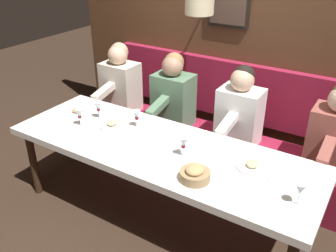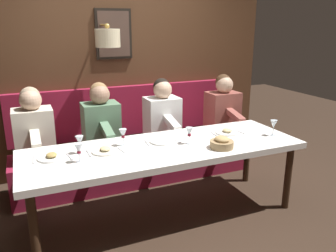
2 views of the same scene
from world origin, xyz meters
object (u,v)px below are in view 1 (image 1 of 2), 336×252
object	(u,v)px
diner_far	(120,80)
wine_glass_1	(300,190)
diner_middle	(173,93)
diner_nearest	(335,132)
wine_glass_2	(137,115)
wine_glass_4	(183,143)
wine_glass_0	(79,114)
diner_near	(240,109)
dining_table	(159,152)
bread_bowl	(195,174)
wine_glass_3	(98,107)

from	to	relation	value
diner_far	wine_glass_1	xyz separation A→B (m)	(-1.02, -2.28, 0.04)
diner_middle	diner_far	bearing A→B (deg)	90.00
diner_nearest	wine_glass_2	bearing A→B (deg)	114.59
wine_glass_4	wine_glass_0	bearing A→B (deg)	92.71
diner_near	wine_glass_2	bearing A→B (deg)	135.55
dining_table	wine_glass_2	xyz separation A→B (m)	(0.18, 0.36, 0.18)
wine_glass_0	diner_near	bearing A→B (deg)	-50.11
diner_far	bread_bowl	world-z (taller)	diner_far
wine_glass_3	wine_glass_4	bearing A→B (deg)	-98.63
dining_table	wine_glass_2	bearing A→B (deg)	63.77
diner_far	bread_bowl	bearing A→B (deg)	-125.58
wine_glass_1	wine_glass_3	xyz separation A→B (m)	(0.27, 1.93, -0.00)
wine_glass_4	bread_bowl	xyz separation A→B (m)	(-0.23, -0.23, -0.07)
wine_glass_3	bread_bowl	bearing A→B (deg)	-107.09
dining_table	diner_nearest	size ratio (longest dim) A/B	3.34
diner_near	wine_glass_1	distance (m)	1.31
wine_glass_0	bread_bowl	size ratio (longest dim) A/B	0.75
diner_far	wine_glass_2	xyz separation A→B (m)	(-0.71, -0.76, 0.04)
dining_table	diner_far	distance (m)	1.43
diner_far	wine_glass_3	xyz separation A→B (m)	(-0.76, -0.35, 0.04)
dining_table	diner_nearest	distance (m)	1.49
bread_bowl	diner_far	bearing A→B (deg)	54.42
wine_glass_4	diner_far	bearing A→B (deg)	56.27
diner_near	wine_glass_3	xyz separation A→B (m)	(-0.76, 1.10, 0.04)
diner_near	wine_glass_4	distance (m)	0.91
dining_table	wine_glass_4	world-z (taller)	wine_glass_4
diner_nearest	wine_glass_0	world-z (taller)	diner_nearest
wine_glass_1	diner_near	bearing A→B (deg)	38.80
dining_table	wine_glass_4	bearing A→B (deg)	-96.19
diner_far	wine_glass_4	size ratio (longest dim) A/B	4.82
dining_table	diner_middle	distance (m)	0.98
diner_nearest	wine_glass_4	world-z (taller)	diner_nearest
diner_middle	wine_glass_4	size ratio (longest dim) A/B	4.82
dining_table	diner_nearest	world-z (taller)	diner_nearest
wine_glass_1	wine_glass_2	distance (m)	1.55
wine_glass_4	diner_middle	bearing A→B (deg)	35.63
bread_bowl	wine_glass_3	bearing A→B (deg)	72.91
diner_far	wine_glass_2	distance (m)	1.04
wine_glass_3	bread_bowl	xyz separation A→B (m)	(-0.38, -1.23, -0.07)
diner_near	wine_glass_2	world-z (taller)	diner_near
dining_table	diner_far	size ratio (longest dim) A/B	3.34
dining_table	bread_bowl	bearing A→B (deg)	-118.37
diner_far	wine_glass_3	bearing A→B (deg)	-155.06
dining_table	bread_bowl	world-z (taller)	bread_bowl
diner_far	wine_glass_2	world-z (taller)	diner_far
diner_near	diner_far	size ratio (longest dim) A/B	1.00
wine_glass_1	wine_glass_4	world-z (taller)	same
diner_near	wine_glass_0	bearing A→B (deg)	129.89
dining_table	diner_near	size ratio (longest dim) A/B	3.34
wine_glass_1	wine_glass_3	size ratio (longest dim) A/B	1.00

